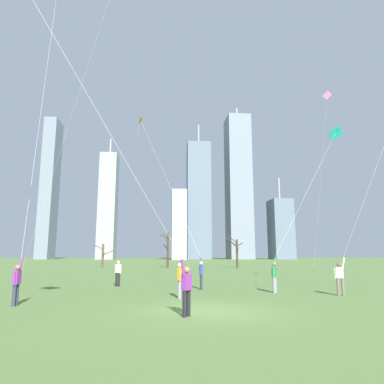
# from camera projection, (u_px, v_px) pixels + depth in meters

# --- Properties ---
(ground_plane) EXTENTS (400.00, 400.00, 0.00)m
(ground_plane) POSITION_uv_depth(u_px,v_px,m) (208.00, 311.00, 12.69)
(ground_plane) COLOR #5B7A3D
(kite_flyer_midfield_center_orange) EXTENTS (4.78, 12.60, 15.43)m
(kite_flyer_midfield_center_orange) POSITION_uv_depth(u_px,v_px,m) (189.00, 242.00, 22.34)
(kite_flyer_midfield_center_orange) COLOR #33384C
(kite_flyer_midfield_center_orange) RESTS_ON ground
(kite_flyer_far_back_purple) EXTENTS (1.79, 7.61, 21.86)m
(kite_flyer_far_back_purple) POSITION_uv_depth(u_px,v_px,m) (27.00, 206.00, 15.70)
(kite_flyer_far_back_purple) COLOR #33384C
(kite_flyer_far_back_purple) RESTS_ON ground
(kite_flyer_foreground_right_red) EXTENTS (5.66, 5.22, 17.92)m
(kite_flyer_foreground_right_red) POSITION_uv_depth(u_px,v_px,m) (373.00, 185.00, 17.28)
(kite_flyer_foreground_right_red) COLOR #726656
(kite_flyer_foreground_right_red) RESTS_ON ground
(kite_flyer_foreground_left_yellow) EXTENTS (6.18, 3.75, 10.88)m
(kite_flyer_foreground_left_yellow) POSITION_uv_depth(u_px,v_px,m) (156.00, 232.00, 11.30)
(kite_flyer_foreground_left_yellow) COLOR black
(kite_flyer_foreground_left_yellow) RESTS_ON ground
(kite_flyer_midfield_right_teal) EXTENTS (7.46, 5.22, 11.39)m
(kite_flyer_midfield_right_teal) POSITION_uv_depth(u_px,v_px,m) (288.00, 243.00, 20.06)
(kite_flyer_midfield_right_teal) COLOR gray
(kite_flyer_midfield_right_teal) RESTS_ON ground
(bystander_far_off_by_trees) EXTENTS (0.43, 0.36, 1.62)m
(bystander_far_off_by_trees) POSITION_uv_depth(u_px,v_px,m) (118.00, 272.00, 22.56)
(bystander_far_off_by_trees) COLOR black
(bystander_far_off_by_trees) RESTS_ON ground
(bystander_watching_nearby) EXTENTS (0.22, 0.51, 1.62)m
(bystander_watching_nearby) POSITION_uv_depth(u_px,v_px,m) (180.00, 279.00, 16.49)
(bystander_watching_nearby) COLOR gray
(bystander_watching_nearby) RESTS_ON ground
(distant_kite_low_near_trees_pink) EXTENTS (3.69, 0.53, 23.06)m
(distant_kite_low_near_trees_pink) POSITION_uv_depth(u_px,v_px,m) (326.00, 108.00, 45.37)
(distant_kite_low_near_trees_pink) COLOR pink
(distant_kite_low_near_trees_pink) RESTS_ON ground
(distant_kite_high_overhead_green) EXTENTS (7.12, 0.31, 28.33)m
(distant_kite_high_overhead_green) POSITION_uv_depth(u_px,v_px,m) (105.00, 12.00, 33.91)
(distant_kite_high_overhead_green) COLOR green
(distant_kite_high_overhead_green) RESTS_ON ground
(bare_tree_center) EXTENTS (1.53, 2.79, 5.37)m
(bare_tree_center) POSITION_uv_depth(u_px,v_px,m) (167.00, 248.00, 53.90)
(bare_tree_center) COLOR #423326
(bare_tree_center) RESTS_ON ground
(bare_tree_rightmost) EXTENTS (2.44, 2.29, 4.89)m
(bare_tree_rightmost) POSITION_uv_depth(u_px,v_px,m) (236.00, 251.00, 52.16)
(bare_tree_rightmost) COLOR #423326
(bare_tree_rightmost) RESTS_ON ground
(bare_tree_far_right_edge) EXTENTS (3.13, 3.00, 3.59)m
(bare_tree_far_right_edge) POSITION_uv_depth(u_px,v_px,m) (103.00, 255.00, 54.60)
(bare_tree_far_right_edge) COLOR brown
(bare_tree_far_right_edge) RESTS_ON ground
(skyline_slender_spire) EXTENTS (9.49, 11.95, 65.11)m
(skyline_slender_spire) POSITION_uv_depth(u_px,v_px,m) (238.00, 186.00, 147.40)
(skyline_slender_spire) COLOR gray
(skyline_slender_spire) RESTS_ON ground
(skyline_mid_tower_left) EXTENTS (5.39, 6.52, 25.78)m
(skyline_mid_tower_left) POSITION_uv_depth(u_px,v_px,m) (179.00, 224.00, 129.91)
(skyline_mid_tower_left) COLOR #B2B2B7
(skyline_mid_tower_left) RESTS_ON ground
(skyline_wide_slab) EXTENTS (9.61, 6.86, 56.31)m
(skyline_wide_slab) POSITION_uv_depth(u_px,v_px,m) (199.00, 200.00, 143.65)
(skyline_wide_slab) COLOR slate
(skyline_wide_slab) RESTS_ON ground
(skyline_squat_block) EXTENTS (5.09, 11.05, 58.33)m
(skyline_squat_block) POSITION_uv_depth(u_px,v_px,m) (50.00, 188.00, 145.68)
(skyline_squat_block) COLOR gray
(skyline_squat_block) RESTS_ON ground
(skyline_short_annex) EXTENTS (8.01, 10.30, 32.97)m
(skyline_short_annex) POSITION_uv_depth(u_px,v_px,m) (281.00, 229.00, 140.47)
(skyline_short_annex) COLOR slate
(skyline_short_annex) RESTS_ON ground
(skyline_tall_tower) EXTENTS (6.64, 10.49, 49.42)m
(skyline_tall_tower) POSITION_uv_depth(u_px,v_px,m) (108.00, 206.00, 141.34)
(skyline_tall_tower) COLOR #9EA3AD
(skyline_tall_tower) RESTS_ON ground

